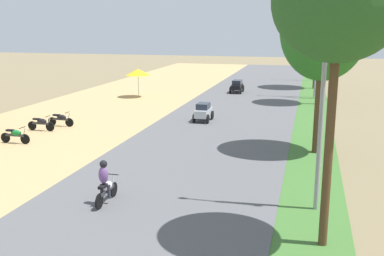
# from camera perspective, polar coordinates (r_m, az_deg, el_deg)

# --- Properties ---
(parked_motorbike_fourth) EXTENTS (1.80, 0.54, 0.94)m
(parked_motorbike_fourth) POSITION_cam_1_polar(r_m,az_deg,el_deg) (26.91, -21.14, -0.78)
(parked_motorbike_fourth) COLOR black
(parked_motorbike_fourth) RESTS_ON dirt_shoulder
(parked_motorbike_fifth) EXTENTS (1.80, 0.54, 0.94)m
(parked_motorbike_fifth) POSITION_cam_1_polar(r_m,az_deg,el_deg) (29.60, -18.26, 0.61)
(parked_motorbike_fifth) COLOR black
(parked_motorbike_fifth) RESTS_ON dirt_shoulder
(parked_motorbike_sixth) EXTENTS (1.80, 0.54, 0.94)m
(parked_motorbike_sixth) POSITION_cam_1_polar(r_m,az_deg,el_deg) (30.54, -16.01, 1.12)
(parked_motorbike_sixth) COLOR black
(parked_motorbike_sixth) RESTS_ON dirt_shoulder
(vendor_umbrella) EXTENTS (2.20, 2.20, 2.52)m
(vendor_umbrella) POSITION_cam_1_polar(r_m,az_deg,el_deg) (41.37, -6.74, 6.93)
(vendor_umbrella) COLOR #99999E
(vendor_umbrella) RESTS_ON dirt_shoulder
(median_tree_nearest) EXTENTS (3.57, 3.57, 8.69)m
(median_tree_nearest) POSITION_cam_1_polar(r_m,az_deg,el_deg) (13.14, 17.81, 14.76)
(median_tree_nearest) COLOR #4C351E
(median_tree_nearest) RESTS_ON median_strip
(median_tree_second) EXTENTS (4.20, 4.20, 8.69)m
(median_tree_second) POSITION_cam_1_polar(r_m,az_deg,el_deg) (23.50, 16.07, 11.66)
(median_tree_second) COLOR #4C351E
(median_tree_second) RESTS_ON median_strip
(median_tree_third) EXTENTS (3.82, 3.82, 9.11)m
(median_tree_third) POSITION_cam_1_polar(r_m,az_deg,el_deg) (38.62, 15.87, 13.61)
(median_tree_third) COLOR #4C351E
(median_tree_third) RESTS_ON median_strip
(median_tree_fourth) EXTENTS (4.33, 4.33, 10.07)m
(median_tree_fourth) POSITION_cam_1_polar(r_m,az_deg,el_deg) (48.31, 15.46, 13.64)
(median_tree_fourth) COLOR #4C351E
(median_tree_fourth) RESTS_ON median_strip
(streetlamp_near) EXTENTS (3.16, 0.20, 7.99)m
(streetlamp_near) POSITION_cam_1_polar(r_m,az_deg,el_deg) (15.95, 16.07, 5.78)
(streetlamp_near) COLOR gray
(streetlamp_near) RESTS_ON median_strip
(streetlamp_mid) EXTENTS (3.16, 0.20, 8.23)m
(streetlamp_mid) POSITION_cam_1_polar(r_m,az_deg,el_deg) (42.16, 15.32, 10.04)
(streetlamp_mid) COLOR gray
(streetlamp_mid) RESTS_ON median_strip
(streetlamp_far) EXTENTS (3.16, 0.20, 7.80)m
(streetlamp_far) POSITION_cam_1_polar(r_m,az_deg,el_deg) (54.94, 15.20, 10.35)
(streetlamp_far) COLOR gray
(streetlamp_far) RESTS_ON median_strip
(utility_pole_near) EXTENTS (1.80, 0.20, 8.99)m
(utility_pole_near) POSITION_cam_1_polar(r_m,az_deg,el_deg) (41.72, 17.90, 9.73)
(utility_pole_near) COLOR brown
(utility_pole_near) RESTS_ON ground
(car_hatchback_silver) EXTENTS (1.04, 2.00, 1.23)m
(car_hatchback_silver) POSITION_cam_1_polar(r_m,az_deg,el_deg) (30.83, 1.42, 2.09)
(car_hatchback_silver) COLOR #B7BCC1
(car_hatchback_silver) RESTS_ON road_strip
(car_sedan_black) EXTENTS (1.10, 2.26, 1.19)m
(car_sedan_black) POSITION_cam_1_polar(r_m,az_deg,el_deg) (44.15, 5.62, 5.27)
(car_sedan_black) COLOR black
(car_sedan_black) RESTS_ON road_strip
(motorbike_ahead_second) EXTENTS (0.54, 1.80, 1.66)m
(motorbike_ahead_second) POSITION_cam_1_polar(r_m,az_deg,el_deg) (16.98, -10.73, -6.73)
(motorbike_ahead_second) COLOR black
(motorbike_ahead_second) RESTS_ON road_strip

